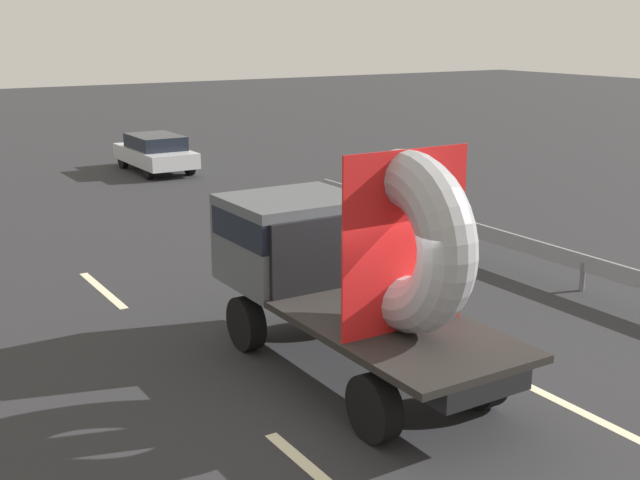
% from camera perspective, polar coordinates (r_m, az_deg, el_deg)
% --- Properties ---
extents(ground_plane, '(120.00, 120.00, 0.00)m').
position_cam_1_polar(ground_plane, '(11.31, 5.23, -10.77)').
color(ground_plane, '#28282B').
extents(flatbed_truck, '(2.02, 5.32, 3.40)m').
position_cam_1_polar(flatbed_truck, '(11.61, 1.39, -1.32)').
color(flatbed_truck, black).
rests_on(flatbed_truck, ground_plane).
extents(distant_sedan, '(1.66, 3.87, 1.26)m').
position_cam_1_polar(distant_sedan, '(28.46, -11.42, 6.05)').
color(distant_sedan, black).
rests_on(distant_sedan, ground_plane).
extents(guardrail, '(0.10, 14.56, 0.71)m').
position_cam_1_polar(guardrail, '(17.26, 13.35, -0.17)').
color(guardrail, gray).
rests_on(guardrail, ground_plane).
extents(lane_dash_left_near, '(0.16, 2.25, 0.01)m').
position_cam_1_polar(lane_dash_left_near, '(9.47, -0.06, -16.13)').
color(lane_dash_left_near, beige).
rests_on(lane_dash_left_near, ground_plane).
extents(lane_dash_left_far, '(0.16, 2.50, 0.01)m').
position_cam_1_polar(lane_dash_left_far, '(16.04, -14.94, -3.37)').
color(lane_dash_left_far, beige).
rests_on(lane_dash_left_far, ground_plane).
extents(lane_dash_right_near, '(0.16, 2.80, 0.01)m').
position_cam_1_polar(lane_dash_right_near, '(11.36, 17.66, -11.31)').
color(lane_dash_right_near, beige).
rests_on(lane_dash_right_near, ground_plane).
extents(lane_dash_right_far, '(0.16, 2.08, 0.01)m').
position_cam_1_polar(lane_dash_right_far, '(17.26, -2.97, -1.59)').
color(lane_dash_right_far, beige).
rests_on(lane_dash_right_far, ground_plane).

